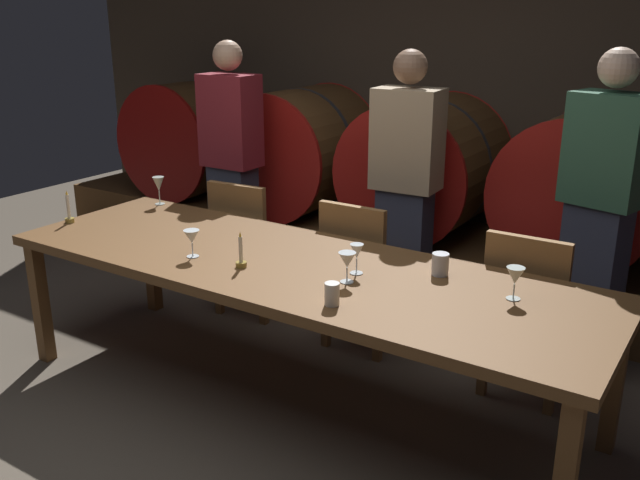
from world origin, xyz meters
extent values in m
plane|color=brown|center=(0.00, 0.00, 0.00)|extent=(9.29, 9.29, 0.00)
cube|color=#473A2D|center=(0.00, 2.72, 1.38)|extent=(7.15, 0.24, 2.76)
cube|color=brown|center=(0.00, 2.17, 0.19)|extent=(6.43, 0.90, 0.38)
cylinder|color=#513319|center=(-2.10, 2.17, 0.84)|extent=(0.94, 0.85, 0.94)
cylinder|color=maroon|center=(-2.10, 1.73, 0.84)|extent=(0.95, 0.03, 0.95)
cylinder|color=maroon|center=(-2.10, 2.61, 0.84)|extent=(0.95, 0.03, 0.95)
cylinder|color=#2D2D33|center=(-2.10, 2.17, 0.84)|extent=(0.94, 0.04, 0.94)
cylinder|color=brown|center=(-1.05, 2.17, 0.84)|extent=(0.94, 0.85, 0.94)
cylinder|color=#B21C16|center=(-1.05, 1.73, 0.84)|extent=(0.95, 0.03, 0.95)
cylinder|color=#B21C16|center=(-1.05, 2.61, 0.84)|extent=(0.95, 0.03, 0.95)
cylinder|color=#2D2D33|center=(-1.05, 2.17, 0.84)|extent=(0.94, 0.04, 0.94)
cylinder|color=brown|center=(0.00, 2.17, 0.84)|extent=(0.94, 0.85, 0.94)
cylinder|color=#B21C16|center=(0.00, 1.73, 0.84)|extent=(0.95, 0.03, 0.95)
cylinder|color=#B21C16|center=(0.00, 2.61, 0.84)|extent=(0.95, 0.03, 0.95)
cylinder|color=#2D2D33|center=(0.00, 2.17, 0.84)|extent=(0.94, 0.04, 0.94)
cylinder|color=brown|center=(1.06, 2.17, 0.84)|extent=(0.94, 0.85, 0.94)
cylinder|color=#B21C16|center=(1.06, 1.73, 0.84)|extent=(0.95, 0.03, 0.95)
cylinder|color=#B21C16|center=(1.06, 2.61, 0.84)|extent=(0.95, 0.03, 0.95)
cylinder|color=#2D2D33|center=(1.06, 2.17, 0.84)|extent=(0.94, 0.04, 0.94)
cube|color=brown|center=(0.15, 0.36, 0.71)|extent=(2.99, 0.95, 0.05)
cube|color=brown|center=(-1.26, -0.05, 0.34)|extent=(0.07, 0.07, 0.69)
cube|color=brown|center=(-1.26, 0.78, 0.34)|extent=(0.07, 0.07, 0.69)
cube|color=brown|center=(1.57, 0.78, 0.34)|extent=(0.07, 0.07, 0.69)
cube|color=olive|center=(-0.70, 1.14, 0.44)|extent=(0.43, 0.43, 0.04)
cube|color=olive|center=(-0.69, 0.96, 0.67)|extent=(0.40, 0.07, 0.42)
cube|color=olive|center=(-0.54, 1.32, 0.21)|extent=(0.05, 0.05, 0.42)
cube|color=olive|center=(-0.88, 1.29, 0.21)|extent=(0.05, 0.05, 0.42)
cube|color=olive|center=(-0.52, 0.98, 0.21)|extent=(0.05, 0.05, 0.42)
cube|color=olive|center=(-0.86, 0.96, 0.21)|extent=(0.05, 0.05, 0.42)
cube|color=olive|center=(0.14, 1.12, 0.44)|extent=(0.40, 0.40, 0.04)
cube|color=olive|center=(0.14, 0.94, 0.67)|extent=(0.40, 0.04, 0.42)
cube|color=olive|center=(0.31, 1.29, 0.21)|extent=(0.04, 0.04, 0.42)
cube|color=olive|center=(-0.03, 1.29, 0.21)|extent=(0.04, 0.04, 0.42)
cube|color=olive|center=(0.31, 0.95, 0.21)|extent=(0.04, 0.04, 0.42)
cube|color=olive|center=(-0.03, 0.95, 0.21)|extent=(0.04, 0.04, 0.42)
cube|color=olive|center=(1.10, 1.10, 0.44)|extent=(0.40, 0.40, 0.04)
cube|color=olive|center=(1.10, 0.92, 0.67)|extent=(0.40, 0.04, 0.42)
cube|color=olive|center=(1.26, 1.27, 0.21)|extent=(0.04, 0.04, 0.42)
cube|color=olive|center=(0.92, 1.27, 0.21)|extent=(0.04, 0.04, 0.42)
cube|color=olive|center=(1.27, 0.93, 0.21)|extent=(0.04, 0.04, 0.42)
cube|color=olive|center=(0.93, 0.93, 0.21)|extent=(0.04, 0.04, 0.42)
cube|color=#33384C|center=(-1.11, 1.43, 0.43)|extent=(0.30, 0.21, 0.86)
cube|color=maroon|center=(-1.11, 1.43, 1.16)|extent=(0.38, 0.25, 0.61)
sphere|color=#D8A884|center=(-1.11, 1.43, 1.59)|extent=(0.20, 0.20, 0.20)
cube|color=#33384C|center=(0.20, 1.44, 0.44)|extent=(0.31, 0.22, 0.88)
cube|color=tan|center=(0.20, 1.44, 1.17)|extent=(0.39, 0.26, 0.58)
sphere|color=#8C664C|center=(0.20, 1.44, 1.57)|extent=(0.19, 0.19, 0.19)
cube|color=#33384C|center=(1.28, 1.51, 0.47)|extent=(0.34, 0.27, 0.93)
cube|color=#336047|center=(1.28, 1.51, 1.21)|extent=(0.43, 0.33, 0.56)
sphere|color=beige|center=(1.28, 1.51, 1.61)|extent=(0.20, 0.20, 0.20)
cylinder|color=olive|center=(-1.28, 0.21, 0.75)|extent=(0.05, 0.05, 0.02)
cylinder|color=#EDE5CC|center=(-1.28, 0.21, 0.83)|extent=(0.02, 0.02, 0.14)
cone|color=yellow|center=(-1.28, 0.21, 0.91)|extent=(0.01, 0.01, 0.02)
cylinder|color=olive|center=(-0.02, 0.18, 0.75)|extent=(0.05, 0.05, 0.02)
cylinder|color=#EDE5CC|center=(-0.02, 0.18, 0.82)|extent=(0.02, 0.02, 0.12)
cone|color=yellow|center=(-0.02, 0.18, 0.90)|extent=(0.01, 0.01, 0.02)
cylinder|color=silver|center=(-1.13, 0.76, 0.74)|extent=(0.06, 0.06, 0.00)
cylinder|color=silver|center=(-1.13, 0.76, 0.78)|extent=(0.01, 0.01, 0.08)
cone|color=silver|center=(-1.13, 0.76, 0.86)|extent=(0.07, 0.07, 0.09)
cylinder|color=white|center=(-0.30, 0.17, 0.74)|extent=(0.06, 0.06, 0.00)
cylinder|color=white|center=(-0.30, 0.17, 0.77)|extent=(0.01, 0.01, 0.07)
cone|color=white|center=(-0.30, 0.17, 0.84)|extent=(0.08, 0.08, 0.07)
cylinder|color=white|center=(0.47, 0.41, 0.74)|extent=(0.06, 0.06, 0.00)
cylinder|color=white|center=(0.47, 0.41, 0.77)|extent=(0.01, 0.01, 0.07)
cone|color=white|center=(0.47, 0.41, 0.84)|extent=(0.06, 0.06, 0.07)
cylinder|color=white|center=(0.49, 0.29, 0.74)|extent=(0.06, 0.06, 0.00)
cylinder|color=white|center=(0.49, 0.29, 0.77)|extent=(0.01, 0.01, 0.07)
cone|color=white|center=(0.49, 0.29, 0.84)|extent=(0.08, 0.08, 0.07)
cylinder|color=silver|center=(1.17, 0.51, 0.74)|extent=(0.06, 0.06, 0.00)
cylinder|color=silver|center=(1.17, 0.51, 0.77)|extent=(0.01, 0.01, 0.06)
cone|color=silver|center=(1.17, 0.51, 0.84)|extent=(0.08, 0.08, 0.07)
cylinder|color=white|center=(0.57, 0.05, 0.78)|extent=(0.06, 0.06, 0.10)
cylinder|color=silver|center=(0.80, 0.60, 0.79)|extent=(0.08, 0.08, 0.10)
camera|label=1|loc=(1.95, -2.16, 1.89)|focal=39.07mm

